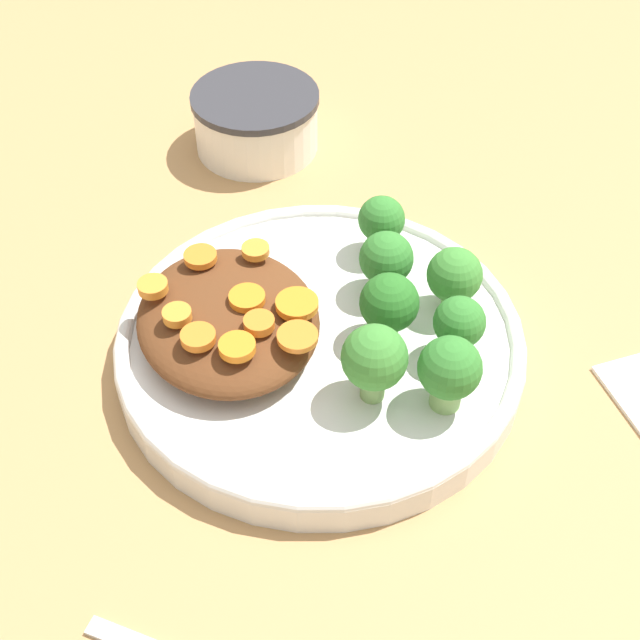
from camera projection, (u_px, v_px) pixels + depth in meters
The scene contains 21 objects.
ground_plane at pixel (320, 358), 0.60m from camera, with size 4.00×4.00×0.00m, color tan.
plate at pixel (320, 343), 0.59m from camera, with size 0.27×0.27×0.03m.
dip_bowl at pixel (256, 117), 0.75m from camera, with size 0.11×0.11×0.05m.
stew_mound at pixel (228, 319), 0.57m from camera, with size 0.13×0.12×0.03m, color #5B3319.
broccoli_floret_0 at pixel (449, 371), 0.52m from camera, with size 0.04×0.04×0.05m.
broccoli_floret_1 at pixel (374, 359), 0.52m from camera, with size 0.04×0.04×0.05m.
broccoli_floret_2 at pixel (459, 326), 0.55m from camera, with size 0.03×0.03×0.05m.
broccoli_floret_3 at pixel (389, 304), 0.56m from camera, with size 0.04×0.04×0.05m.
broccoli_floret_4 at pixel (386, 260), 0.59m from camera, with size 0.04×0.04×0.05m.
broccoli_floret_5 at pixel (452, 272), 0.58m from camera, with size 0.04×0.04×0.05m.
broccoli_floret_6 at pixel (381, 223), 0.62m from camera, with size 0.03×0.03×0.05m.
carrot_slice_0 at pixel (198, 337), 0.54m from camera, with size 0.02×0.02×0.01m, color orange.
carrot_slice_1 at pixel (247, 298), 0.56m from camera, with size 0.02×0.02×0.00m, color orange.
carrot_slice_2 at pixel (259, 323), 0.54m from camera, with size 0.02×0.02×0.01m, color orange.
carrot_slice_3 at pixel (256, 250), 0.59m from camera, with size 0.02×0.02×0.01m, color orange.
carrot_slice_4 at pixel (200, 257), 0.59m from camera, with size 0.02×0.02×0.00m, color orange.
carrot_slice_5 at pixel (296, 301), 0.56m from camera, with size 0.03×0.03×0.01m, color orange.
carrot_slice_6 at pixel (237, 347), 0.53m from camera, with size 0.02×0.02×0.01m, color orange.
carrot_slice_7 at pixel (298, 337), 0.54m from camera, with size 0.03×0.03×0.00m, color orange.
carrot_slice_8 at pixel (153, 287), 0.57m from camera, with size 0.02×0.02×0.01m, color orange.
carrot_slice_9 at pixel (177, 315), 0.55m from camera, with size 0.02×0.02×0.01m, color orange.
Camera 1 is at (0.38, -0.12, 0.45)m, focal length 50.00 mm.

